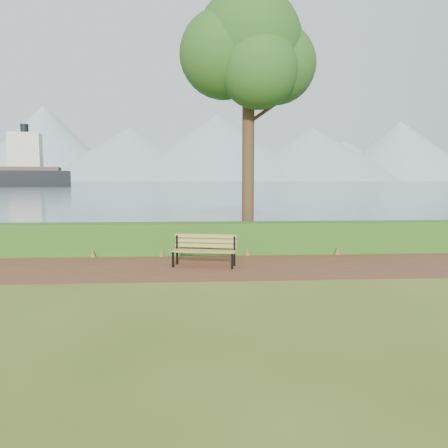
{
  "coord_description": "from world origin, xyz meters",
  "views": [
    {
      "loc": [
        -0.01,
        -11.47,
        2.43
      ],
      "look_at": [
        0.81,
        1.2,
        1.1
      ],
      "focal_mm": 35.0,
      "sensor_mm": 36.0,
      "label": 1
    }
  ],
  "objects": [
    {
      "name": "bench",
      "position": [
        0.22,
        0.46,
        0.51
      ],
      "size": [
        1.82,
        0.89,
        0.88
      ],
      "rotation": [
        0.0,
        0.0,
        -0.22
      ],
      "color": "black",
      "rests_on": "ground"
    },
    {
      "name": "path",
      "position": [
        0.0,
        0.3,
        0.01
      ],
      "size": [
        40.0,
        3.4,
        0.01
      ],
      "primitive_type": "cube",
      "color": "#542B1D",
      "rests_on": "ground"
    },
    {
      "name": "water",
      "position": [
        0.0,
        260.0,
        0.01
      ],
      "size": [
        700.0,
        510.0,
        0.0
      ],
      "primitive_type": "cube",
      "color": "#476573",
      "rests_on": "ground"
    },
    {
      "name": "ground",
      "position": [
        0.0,
        0.0,
        0.0
      ],
      "size": [
        140.0,
        140.0,
        0.0
      ],
      "primitive_type": "plane",
      "color": "#445819",
      "rests_on": "ground"
    },
    {
      "name": "tree",
      "position": [
        1.81,
        3.79,
        6.78
      ],
      "size": [
        4.72,
        3.9,
        9.13
      ],
      "rotation": [
        0.0,
        0.0,
        -0.11
      ],
      "color": "#322114",
      "rests_on": "ground"
    },
    {
      "name": "mountains",
      "position": [
        -9.17,
        406.05,
        27.7
      ],
      "size": [
        585.0,
        190.0,
        70.0
      ],
      "color": "#839CAF",
      "rests_on": "ground"
    },
    {
      "name": "hedge",
      "position": [
        0.0,
        2.6,
        0.5
      ],
      "size": [
        32.0,
        0.85,
        1.0
      ],
      "primitive_type": "cube",
      "color": "#1C4915",
      "rests_on": "ground"
    }
  ]
}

